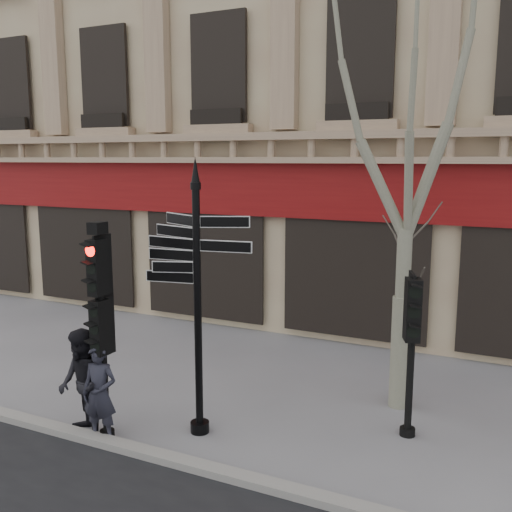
{
  "coord_description": "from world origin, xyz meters",
  "views": [
    {
      "loc": [
        3.48,
        -7.73,
        4.33
      ],
      "look_at": [
        -0.47,
        0.6,
        2.75
      ],
      "focal_mm": 40.0,
      "sensor_mm": 36.0,
      "label": 1
    }
  ],
  "objects_px": {
    "plane_tree": "(412,91)",
    "pedestrian_b": "(82,384)",
    "fingerpost": "(197,252)",
    "traffic_signal_main": "(101,305)",
    "traffic_signal_secondary": "(412,327)",
    "pedestrian_a": "(100,394)"
  },
  "relations": [
    {
      "from": "plane_tree",
      "to": "pedestrian_b",
      "type": "xyz_separation_m",
      "value": [
        -4.24,
        -3.25,
        -4.54
      ]
    },
    {
      "from": "pedestrian_b",
      "to": "plane_tree",
      "type": "bearing_deg",
      "value": 69.52
    },
    {
      "from": "fingerpost",
      "to": "pedestrian_b",
      "type": "height_order",
      "value": "fingerpost"
    },
    {
      "from": "fingerpost",
      "to": "traffic_signal_main",
      "type": "height_order",
      "value": "fingerpost"
    },
    {
      "from": "traffic_signal_main",
      "to": "traffic_signal_secondary",
      "type": "relative_size",
      "value": 1.34
    },
    {
      "from": "plane_tree",
      "to": "pedestrian_b",
      "type": "bearing_deg",
      "value": -142.53
    },
    {
      "from": "traffic_signal_main",
      "to": "plane_tree",
      "type": "bearing_deg",
      "value": 39.64
    },
    {
      "from": "traffic_signal_main",
      "to": "pedestrian_a",
      "type": "height_order",
      "value": "traffic_signal_main"
    },
    {
      "from": "fingerpost",
      "to": "traffic_signal_secondary",
      "type": "relative_size",
      "value": 1.71
    },
    {
      "from": "traffic_signal_main",
      "to": "plane_tree",
      "type": "height_order",
      "value": "plane_tree"
    },
    {
      "from": "traffic_signal_main",
      "to": "plane_tree",
      "type": "relative_size",
      "value": 0.44
    },
    {
      "from": "plane_tree",
      "to": "pedestrian_b",
      "type": "distance_m",
      "value": 7.01
    },
    {
      "from": "traffic_signal_main",
      "to": "pedestrian_b",
      "type": "distance_m",
      "value": 1.34
    },
    {
      "from": "traffic_signal_main",
      "to": "pedestrian_a",
      "type": "xyz_separation_m",
      "value": [
        -0.01,
        -0.12,
        -1.38
      ]
    },
    {
      "from": "pedestrian_a",
      "to": "pedestrian_b",
      "type": "bearing_deg",
      "value": 171.01
    },
    {
      "from": "fingerpost",
      "to": "pedestrian_b",
      "type": "relative_size",
      "value": 2.52
    },
    {
      "from": "traffic_signal_main",
      "to": "traffic_signal_secondary",
      "type": "height_order",
      "value": "traffic_signal_main"
    },
    {
      "from": "traffic_signal_main",
      "to": "pedestrian_a",
      "type": "distance_m",
      "value": 1.38
    },
    {
      "from": "pedestrian_a",
      "to": "fingerpost",
      "type": "bearing_deg",
      "value": 27.51
    },
    {
      "from": "plane_tree",
      "to": "pedestrian_b",
      "type": "relative_size",
      "value": 4.44
    },
    {
      "from": "traffic_signal_secondary",
      "to": "fingerpost",
      "type": "bearing_deg",
      "value": -176.63
    },
    {
      "from": "traffic_signal_main",
      "to": "plane_tree",
      "type": "xyz_separation_m",
      "value": [
        3.89,
        3.13,
        3.26
      ]
    }
  ]
}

